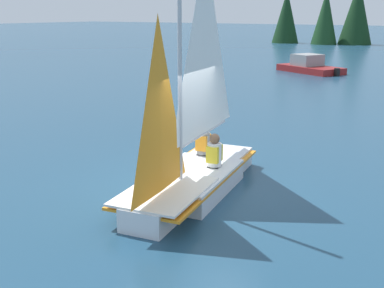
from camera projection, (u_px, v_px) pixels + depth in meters
The scene contains 6 objects.
ground_plane at pixel (192, 192), 10.07m from camera, with size 260.00×260.00×0.00m, color navy.
sailboat_main at pixel (193, 158), 9.92m from camera, with size 2.22×4.73×5.05m.
sailor_helm at pixel (214, 158), 10.24m from camera, with size 0.35×0.38×1.16m.
sailor_crew at pixel (203, 147), 11.12m from camera, with size 0.35×0.38×1.16m.
motorboat_distant at pixel (309, 66), 29.83m from camera, with size 4.55×3.56×1.09m.
treeline_shore at pixel (353, 16), 54.01m from camera, with size 20.26×5.20×7.16m.
Camera 1 is at (5.17, -7.89, 3.64)m, focal length 45.00 mm.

